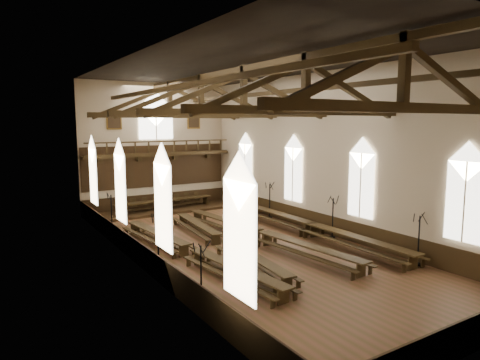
% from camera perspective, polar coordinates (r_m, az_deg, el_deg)
% --- Properties ---
extents(ground, '(26.00, 26.00, 0.00)m').
position_cam_1_polar(ground, '(24.13, 0.49, -8.94)').
color(ground, brown).
rests_on(ground, ground).
extents(room_walls, '(26.00, 26.00, 26.00)m').
position_cam_1_polar(room_walls, '(23.13, 0.50, 6.58)').
color(room_walls, '#BDAA8F').
rests_on(room_walls, ground).
extents(wainscot_band, '(12.00, 26.00, 1.20)m').
position_cam_1_polar(wainscot_band, '(23.97, 0.49, -7.56)').
color(wainscot_band, '#30210E').
rests_on(wainscot_band, ground).
extents(side_windows, '(11.85, 19.80, 4.50)m').
position_cam_1_polar(side_windows, '(23.34, 0.50, -0.10)').
color(side_windows, white).
rests_on(side_windows, room_walls).
extents(end_window, '(2.80, 0.12, 3.80)m').
position_cam_1_polar(end_window, '(34.70, -11.15, 8.07)').
color(end_window, silver).
rests_on(end_window, room_walls).
extents(minstrels_gallery, '(11.80, 1.24, 3.70)m').
position_cam_1_polar(minstrels_gallery, '(34.61, -10.87, 2.57)').
color(minstrels_gallery, '#332410').
rests_on(minstrels_gallery, room_walls).
extents(portraits, '(7.75, 0.09, 1.45)m').
position_cam_1_polar(portraits, '(34.70, -11.15, 7.86)').
color(portraits, brown).
rests_on(portraits, room_walls).
extents(roof_trusses, '(11.70, 25.70, 2.80)m').
position_cam_1_polar(roof_trusses, '(23.16, 0.51, 10.93)').
color(roof_trusses, '#332410').
rests_on(roof_trusses, room_walls).
extents(refectory_row_a, '(2.10, 14.11, 0.71)m').
position_cam_1_polar(refectory_row_a, '(21.94, -6.59, -9.29)').
color(refectory_row_a, '#332410').
rests_on(refectory_row_a, ground).
extents(refectory_row_b, '(1.99, 13.81, 0.68)m').
position_cam_1_polar(refectory_row_b, '(23.73, -2.33, -7.99)').
color(refectory_row_b, '#332410').
rests_on(refectory_row_b, ground).
extents(refectory_row_c, '(2.21, 14.57, 0.76)m').
position_cam_1_polar(refectory_row_c, '(24.77, 2.81, -7.18)').
color(refectory_row_c, '#332410').
rests_on(refectory_row_c, ground).
extents(refectory_row_d, '(1.73, 15.07, 0.82)m').
position_cam_1_polar(refectory_row_d, '(26.65, 9.57, -6.11)').
color(refectory_row_d, '#332410').
rests_on(refectory_row_d, ground).
extents(dais, '(11.40, 2.91, 0.19)m').
position_cam_1_polar(dais, '(33.99, -9.94, -3.99)').
color(dais, '#30210E').
rests_on(dais, ground).
extents(high_table, '(7.91, 1.23, 0.74)m').
position_cam_1_polar(high_table, '(33.85, -9.97, -2.79)').
color(high_table, '#332410').
rests_on(high_table, dais).
extents(high_chairs, '(6.72, 0.42, 0.94)m').
position_cam_1_polar(high_chairs, '(34.57, -10.45, -2.78)').
color(high_chairs, '#332410').
rests_on(high_chairs, dais).
extents(candelabrum_left_near, '(0.72, 0.77, 2.53)m').
position_cam_1_polar(candelabrum_left_near, '(16.56, -5.19, -14.09)').
color(candelabrum_left_near, black).
rests_on(candelabrum_left_near, ground).
extents(candelabrum_left_mid, '(0.75, 0.87, 2.82)m').
position_cam_1_polar(candelabrum_left_mid, '(20.27, -10.83, -9.81)').
color(candelabrum_left_mid, black).
rests_on(candelabrum_left_mid, ground).
extents(candelabrum_left_far, '(0.74, 0.83, 2.72)m').
position_cam_1_polar(candelabrum_left_far, '(27.32, -16.70, -5.50)').
color(candelabrum_left_far, black).
rests_on(candelabrum_left_far, ground).
extents(candelabrum_right_near, '(0.78, 0.75, 2.60)m').
position_cam_1_polar(candelabrum_right_near, '(22.71, 22.66, -8.54)').
color(candelabrum_right_near, black).
rests_on(candelabrum_right_near, ground).
extents(candelabrum_right_mid, '(0.77, 0.75, 2.57)m').
position_cam_1_polar(candelabrum_right_mid, '(26.37, 12.22, -5.92)').
color(candelabrum_right_mid, black).
rests_on(candelabrum_right_mid, ground).
extents(candelabrum_right_far, '(0.78, 0.78, 2.64)m').
position_cam_1_polar(candelabrum_right_far, '(31.15, 3.97, -3.63)').
color(candelabrum_right_far, black).
rests_on(candelabrum_right_far, ground).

